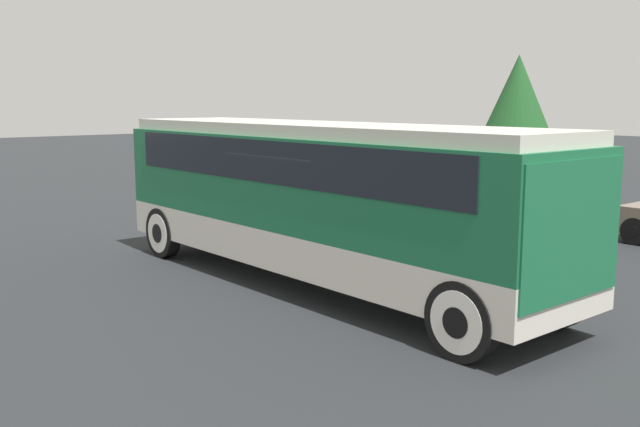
{
  "coord_description": "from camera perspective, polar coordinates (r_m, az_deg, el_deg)",
  "views": [
    {
      "loc": [
        10.02,
        -8.44,
        3.45
      ],
      "look_at": [
        0.0,
        0.0,
        1.37
      ],
      "focal_mm": 40.0,
      "sensor_mm": 36.0,
      "label": 1
    }
  ],
  "objects": [
    {
      "name": "tree_left",
      "position": [
        37.49,
        15.55,
        9.29
      ],
      "size": [
        3.23,
        3.23,
        5.72
      ],
      "color": "brown",
      "rests_on": "ground_plane"
    },
    {
      "name": "tour_bus",
      "position": [
        13.13,
        0.27,
        1.98
      ],
      "size": [
        10.32,
        2.53,
        3.04
      ],
      "color": "silver",
      "rests_on": "ground_plane"
    },
    {
      "name": "parked_car_near",
      "position": [
        20.24,
        15.69,
        0.84
      ],
      "size": [
        4.25,
        1.88,
        1.38
      ],
      "color": "black",
      "rests_on": "ground_plane"
    },
    {
      "name": "ground_plane",
      "position": [
        13.55,
        0.0,
        -5.72
      ],
      "size": [
        120.0,
        120.0,
        0.0
      ],
      "primitive_type": "plane",
      "color": "#26282B"
    }
  ]
}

